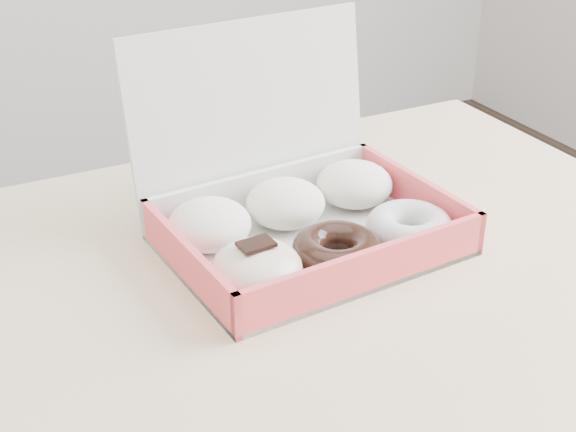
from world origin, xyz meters
name	(u,v)px	position (x,y,z in m)	size (l,w,h in m)	color
table	(208,397)	(0.00, 0.00, 0.67)	(1.20, 0.80, 0.75)	#CCB586
donut_box	(299,213)	(0.16, 0.11, 0.79)	(0.32, 0.28, 0.22)	silver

